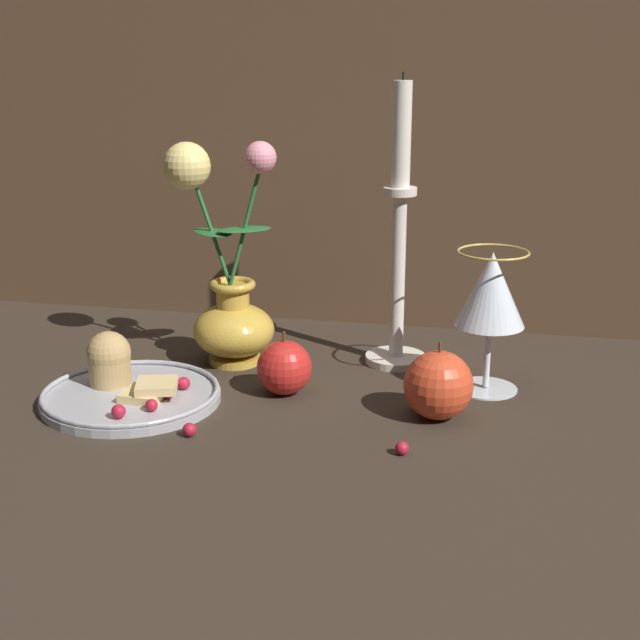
% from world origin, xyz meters
% --- Properties ---
extents(ground_plane, '(2.40, 2.40, 0.00)m').
position_xyz_m(ground_plane, '(0.00, 0.00, 0.00)').
color(ground_plane, '#33281E').
rests_on(ground_plane, ground).
extents(vase, '(0.15, 0.11, 0.29)m').
position_xyz_m(vase, '(-0.15, 0.13, 0.10)').
color(vase, gold).
rests_on(vase, ground_plane).
extents(plate_with_pastries, '(0.21, 0.21, 0.08)m').
position_xyz_m(plate_with_pastries, '(-0.23, -0.02, 0.02)').
color(plate_with_pastries, '#A3A3A8').
rests_on(plate_with_pastries, ground_plane).
extents(wine_glass, '(0.09, 0.09, 0.17)m').
position_xyz_m(wine_glass, '(0.19, 0.10, 0.12)').
color(wine_glass, silver).
rests_on(wine_glass, ground_plane).
extents(candlestick, '(0.08, 0.08, 0.38)m').
position_xyz_m(candlestick, '(0.07, 0.17, 0.15)').
color(candlestick, silver).
rests_on(candlestick, ground_plane).
extents(apple_beside_vase, '(0.07, 0.07, 0.08)m').
position_xyz_m(apple_beside_vase, '(-0.05, 0.04, 0.03)').
color(apple_beside_vase, red).
rests_on(apple_beside_vase, ground_plane).
extents(apple_near_glass, '(0.08, 0.08, 0.09)m').
position_xyz_m(apple_near_glass, '(0.14, -0.00, 0.04)').
color(apple_near_glass, '#D14223').
rests_on(apple_near_glass, ground_plane).
extents(berry_near_plate, '(0.01, 0.01, 0.01)m').
position_xyz_m(berry_near_plate, '(0.11, -0.10, 0.01)').
color(berry_near_plate, '#AD192D').
rests_on(berry_near_plate, ground_plane).
extents(berry_front_center, '(0.02, 0.02, 0.02)m').
position_xyz_m(berry_front_center, '(-0.12, -0.11, 0.01)').
color(berry_front_center, '#AD192D').
rests_on(berry_front_center, ground_plane).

